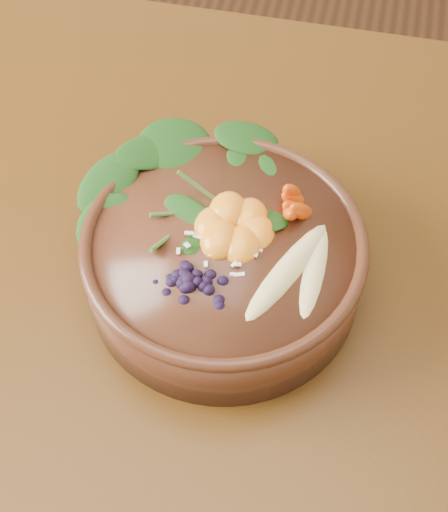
{
  "coord_description": "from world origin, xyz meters",
  "views": [
    {
      "loc": [
        0.27,
        -0.33,
        1.32
      ],
      "look_at": [
        0.19,
        0.03,
        0.79
      ],
      "focal_mm": 50.0,
      "sensor_mm": 36.0,
      "label": 1
    }
  ],
  "objects_px": {
    "stoneware_bowl": "(224,262)",
    "banana_halves": "(302,263)",
    "dining_table": "(47,325)",
    "carrot_cluster": "(308,182)",
    "kale_heap": "(215,170)",
    "blueberry_pile": "(195,273)",
    "mandarin_cluster": "(235,219)"
  },
  "relations": [
    {
      "from": "dining_table",
      "to": "stoneware_bowl",
      "type": "height_order",
      "value": "stoneware_bowl"
    },
    {
      "from": "carrot_cluster",
      "to": "banana_halves",
      "type": "height_order",
      "value": "carrot_cluster"
    },
    {
      "from": "dining_table",
      "to": "kale_heap",
      "type": "relative_size",
      "value": 9.62
    },
    {
      "from": "dining_table",
      "to": "carrot_cluster",
      "type": "bearing_deg",
      "value": 19.04
    },
    {
      "from": "dining_table",
      "to": "blueberry_pile",
      "type": "relative_size",
      "value": 13.64
    },
    {
      "from": "kale_heap",
      "to": "mandarin_cluster",
      "type": "bearing_deg",
      "value": -58.82
    },
    {
      "from": "kale_heap",
      "to": "carrot_cluster",
      "type": "relative_size",
      "value": 2.38
    },
    {
      "from": "carrot_cluster",
      "to": "banana_halves",
      "type": "xyz_separation_m",
      "value": [
        0.01,
        -0.07,
        -0.02
      ]
    },
    {
      "from": "stoneware_bowl",
      "to": "mandarin_cluster",
      "type": "relative_size",
      "value": 3.15
    },
    {
      "from": "stoneware_bowl",
      "to": "banana_halves",
      "type": "distance_m",
      "value": 0.09
    },
    {
      "from": "dining_table",
      "to": "carrot_cluster",
      "type": "xyz_separation_m",
      "value": [
        0.25,
        0.09,
        0.2
      ]
    },
    {
      "from": "mandarin_cluster",
      "to": "banana_halves",
      "type": "bearing_deg",
      "value": -26.79
    },
    {
      "from": "dining_table",
      "to": "mandarin_cluster",
      "type": "xyz_separation_m",
      "value": [
        0.19,
        0.05,
        0.18
      ]
    },
    {
      "from": "carrot_cluster",
      "to": "blueberry_pile",
      "type": "height_order",
      "value": "carrot_cluster"
    },
    {
      "from": "dining_table",
      "to": "banana_halves",
      "type": "height_order",
      "value": "banana_halves"
    },
    {
      "from": "dining_table",
      "to": "carrot_cluster",
      "type": "height_order",
      "value": "carrot_cluster"
    },
    {
      "from": "stoneware_bowl",
      "to": "banana_halves",
      "type": "xyz_separation_m",
      "value": [
        0.07,
        -0.02,
        0.05
      ]
    },
    {
      "from": "dining_table",
      "to": "carrot_cluster",
      "type": "distance_m",
      "value": 0.33
    },
    {
      "from": "carrot_cluster",
      "to": "dining_table",
      "type": "bearing_deg",
      "value": -143.93
    },
    {
      "from": "stoneware_bowl",
      "to": "blueberry_pile",
      "type": "bearing_deg",
      "value": -104.18
    },
    {
      "from": "stoneware_bowl",
      "to": "kale_heap",
      "type": "relative_size",
      "value": 1.53
    },
    {
      "from": "kale_heap",
      "to": "blueberry_pile",
      "type": "height_order",
      "value": "kale_heap"
    },
    {
      "from": "banana_halves",
      "to": "kale_heap",
      "type": "bearing_deg",
      "value": 156.45
    },
    {
      "from": "carrot_cluster",
      "to": "mandarin_cluster",
      "type": "distance_m",
      "value": 0.07
    },
    {
      "from": "kale_heap",
      "to": "dining_table",
      "type": "bearing_deg",
      "value": -149.62
    },
    {
      "from": "carrot_cluster",
      "to": "mandarin_cluster",
      "type": "xyz_separation_m",
      "value": [
        -0.06,
        -0.04,
        -0.02
      ]
    },
    {
      "from": "carrot_cluster",
      "to": "mandarin_cluster",
      "type": "relative_size",
      "value": 0.87
    },
    {
      "from": "mandarin_cluster",
      "to": "blueberry_pile",
      "type": "xyz_separation_m",
      "value": [
        -0.02,
        -0.07,
        0.0
      ]
    },
    {
      "from": "kale_heap",
      "to": "carrot_cluster",
      "type": "xyz_separation_m",
      "value": [
        0.09,
        -0.01,
        0.02
      ]
    },
    {
      "from": "stoneware_bowl",
      "to": "banana_halves",
      "type": "height_order",
      "value": "banana_halves"
    },
    {
      "from": "carrot_cluster",
      "to": "mandarin_cluster",
      "type": "height_order",
      "value": "carrot_cluster"
    },
    {
      "from": "banana_halves",
      "to": "stoneware_bowl",
      "type": "bearing_deg",
      "value": -177.26
    }
  ]
}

